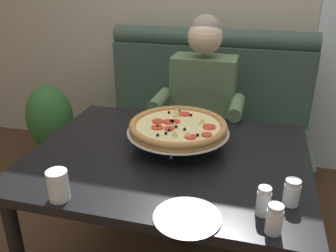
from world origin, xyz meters
The scene contains 10 objects.
booth_bench centered at (0.00, 0.96, 0.40)m, with size 1.47×0.78×1.13m.
dining_table centered at (0.00, 0.00, 0.66)m, with size 1.24×0.98×0.75m.
diner_main centered at (0.02, 0.69, 0.71)m, with size 0.54×0.64×1.27m.
pizza centered at (0.02, 0.09, 0.85)m, with size 0.48×0.48×0.13m.
shaker_parmesan centered at (0.42, -0.33, 0.79)m, with size 0.05×0.05×0.11m.
shaker_pepper_flakes centered at (0.52, -0.25, 0.79)m, with size 0.06×0.06×0.10m.
shaker_oregano centered at (0.46, -0.42, 0.79)m, with size 0.05×0.05×0.10m.
plate_near_left centered at (0.18, -0.42, 0.76)m, with size 0.23×0.23×0.02m.
drinking_glass centered at (-0.29, -0.43, 0.80)m, with size 0.08×0.08×0.12m.
potted_plant centered at (-1.21, 0.90, 0.39)m, with size 0.36×0.36×0.70m.
Camera 1 is at (0.37, -1.38, 1.52)m, focal length 38.23 mm.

